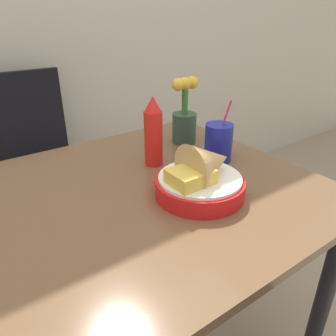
{
  "coord_description": "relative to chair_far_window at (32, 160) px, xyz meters",
  "views": [
    {
      "loc": [
        -0.41,
        -0.67,
        1.17
      ],
      "look_at": [
        0.04,
        -0.03,
        0.78
      ],
      "focal_mm": 35.0,
      "sensor_mm": 36.0,
      "label": 1
    }
  ],
  "objects": [
    {
      "name": "flower_vase",
      "position": [
        0.42,
        -0.6,
        0.28
      ],
      "size": [
        0.1,
        0.09,
        0.23
      ],
      "color": "#2D4738",
      "rests_on": "dining_table"
    },
    {
      "name": "ketchup_bottle",
      "position": [
        0.22,
        -0.69,
        0.29
      ],
      "size": [
        0.06,
        0.06,
        0.22
      ],
      "color": "red",
      "rests_on": "dining_table"
    },
    {
      "name": "chair_far_window",
      "position": [
        0.0,
        0.0,
        0.0
      ],
      "size": [
        0.4,
        0.4,
        0.92
      ],
      "color": "black",
      "rests_on": "ground_plane"
    },
    {
      "name": "dining_table",
      "position": [
        0.12,
        -0.81,
        0.07
      ],
      "size": [
        0.91,
        0.84,
        0.72
      ],
      "color": "brown",
      "rests_on": "ground_plane"
    },
    {
      "name": "food_basket",
      "position": [
        0.22,
        -0.92,
        0.24
      ],
      "size": [
        0.23,
        0.23,
        0.15
      ],
      "color": "red",
      "rests_on": "dining_table"
    },
    {
      "name": "drink_cup",
      "position": [
        0.41,
        -0.79,
        0.24
      ],
      "size": [
        0.09,
        0.09,
        0.2
      ],
      "color": "#192399",
      "rests_on": "dining_table"
    }
  ]
}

